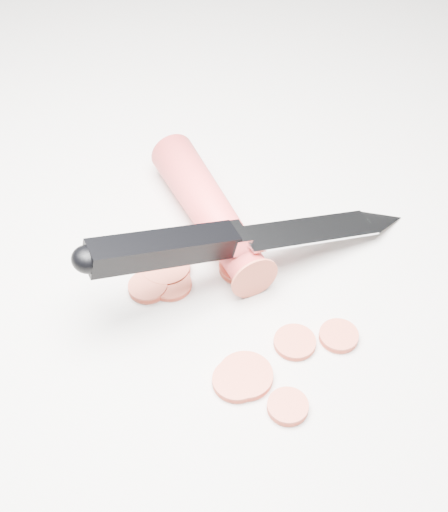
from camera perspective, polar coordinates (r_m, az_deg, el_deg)
ground at (r=0.60m, az=-1.98°, el=-1.19°), size 2.40×2.40×0.00m
carrot at (r=0.62m, az=-1.16°, el=3.71°), size 0.07×0.18×0.04m
carrot_slice_0 at (r=0.53m, az=1.03°, el=-9.93°), size 0.04×0.04×0.01m
carrot_slice_1 at (r=0.55m, az=5.68°, el=-6.89°), size 0.03×0.03×0.01m
carrot_slice_2 at (r=0.59m, az=-4.30°, el=-2.25°), size 0.03×0.03×0.01m
carrot_slice_3 at (r=0.56m, az=9.16°, el=-6.33°), size 0.03×0.03×0.01m
carrot_slice_4 at (r=0.60m, az=1.30°, el=-0.90°), size 0.04×0.04×0.01m
carrot_slice_5 at (r=0.59m, az=-6.12°, el=-2.49°), size 0.03×0.03×0.01m
carrot_slice_6 at (r=0.52m, az=5.13°, el=-11.91°), size 0.03×0.03×0.01m
carrot_slice_7 at (r=0.53m, az=1.71°, el=-9.56°), size 0.04×0.04×0.01m
carrot_slice_8 at (r=0.60m, az=-4.68°, el=-0.98°), size 0.04×0.04×0.01m
kitchen_knife at (r=0.57m, az=2.50°, el=1.94°), size 0.30×0.08×0.08m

